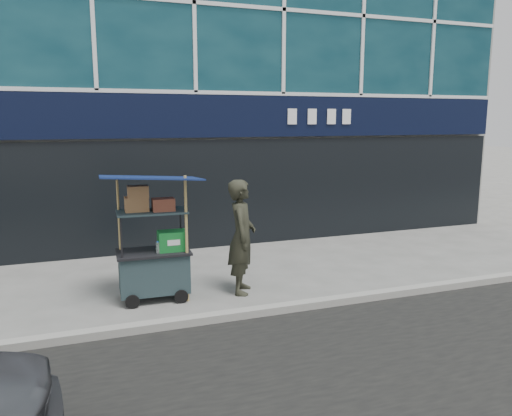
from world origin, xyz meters
name	(u,v)px	position (x,y,z in m)	size (l,w,h in m)	color
ground	(259,310)	(0.00, 0.00, 0.00)	(80.00, 80.00, 0.00)	#62625E
curb	(264,311)	(0.00, -0.20, 0.06)	(80.00, 0.18, 0.12)	gray
vendor_cart	(154,256)	(-1.39, 1.01, 0.72)	(1.54, 1.11, 2.04)	#1B292F
vendor_man	(242,237)	(0.01, 0.86, 0.94)	(0.69, 0.45, 1.88)	#292A1F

